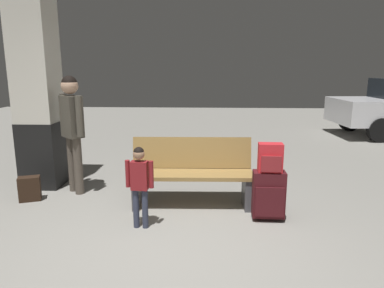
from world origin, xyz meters
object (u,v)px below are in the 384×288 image
object	(u,v)px
structural_pillar	(37,89)
child	(140,179)
adult	(72,122)
backpack_dark_floor	(30,189)
bench	(192,173)
backpack_bright	(270,158)
suitcase	(269,195)

from	to	relation	value
structural_pillar	child	world-z (taller)	structural_pillar
adult	backpack_dark_floor	distance (m)	1.08
bench	backpack_dark_floor	world-z (taller)	bench
bench	adult	world-z (taller)	adult
bench	child	bearing A→B (deg)	-127.01
structural_pillar	backpack_dark_floor	xyz separation A→B (m)	(0.09, -0.67, -1.33)
backpack_bright	backpack_dark_floor	distance (m)	3.28
child	adult	xyz separation A→B (m)	(-1.17, 1.14, 0.46)
adult	backpack_bright	bearing A→B (deg)	-17.86
backpack_bright	adult	bearing A→B (deg)	162.14
backpack_bright	bench	bearing A→B (deg)	154.26
backpack_bright	adult	world-z (taller)	adult
structural_pillar	backpack_dark_floor	world-z (taller)	structural_pillar
structural_pillar	backpack_bright	bearing A→B (deg)	-19.58
structural_pillar	child	bearing A→B (deg)	-39.05
structural_pillar	child	xyz separation A→B (m)	(1.78, -1.44, -0.91)
structural_pillar	bench	distance (m)	2.66
backpack_dark_floor	bench	bearing A→B (deg)	-1.08
suitcase	backpack_dark_floor	world-z (taller)	suitcase
adult	child	bearing A→B (deg)	-44.20
bench	backpack_dark_floor	xyz separation A→B (m)	(-2.24, 0.04, -0.28)
backpack_dark_floor	child	bearing A→B (deg)	-24.64
backpack_bright	child	distance (m)	1.53
suitcase	bench	bearing A→B (deg)	154.28
backpack_dark_floor	adult	bearing A→B (deg)	34.82
bench	suitcase	world-z (taller)	bench
suitcase	backpack_bright	world-z (taller)	backpack_bright
structural_pillar	adult	world-z (taller)	structural_pillar
suitcase	backpack_bright	size ratio (longest dim) A/B	1.78
bench	adult	xyz separation A→B (m)	(-1.72, 0.40, 0.61)
structural_pillar	adult	xyz separation A→B (m)	(0.61, -0.31, -0.45)
structural_pillar	backpack_bright	size ratio (longest dim) A/B	8.86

